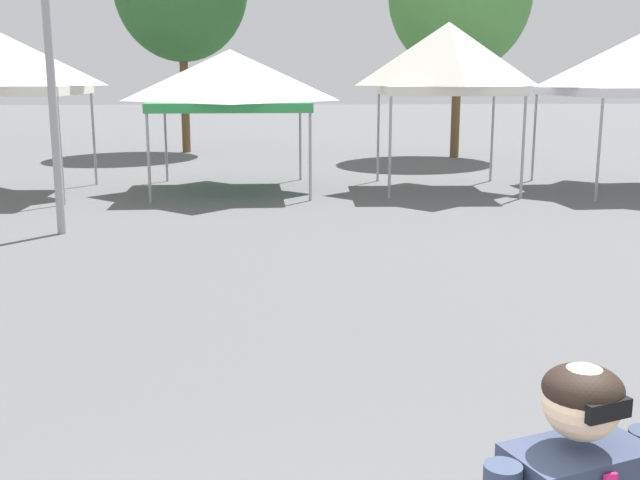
% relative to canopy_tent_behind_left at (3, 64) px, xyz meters
% --- Properties ---
extents(canopy_tent_behind_left, '(3.15, 3.15, 3.48)m').
position_rel_canopy_tent_behind_left_xyz_m(canopy_tent_behind_left, '(0.00, 0.00, 0.00)').
color(canopy_tent_behind_left, '#9E9EA3').
rests_on(canopy_tent_behind_left, ground).
extents(canopy_tent_far_right, '(3.62, 3.62, 3.16)m').
position_rel_canopy_tent_behind_left_xyz_m(canopy_tent_far_right, '(4.83, 0.41, -0.33)').
color(canopy_tent_far_right, '#9E9EA3').
rests_on(canopy_tent_far_right, ground).
extents(canopy_tent_behind_center, '(3.09, 3.09, 3.76)m').
position_rel_canopy_tent_behind_left_xyz_m(canopy_tent_behind_center, '(9.72, 0.30, 0.13)').
color(canopy_tent_behind_center, '#9E9EA3').
rests_on(canopy_tent_behind_center, ground).
extents(canopy_tent_far_left, '(3.79, 3.79, 3.52)m').
position_rel_canopy_tent_behind_left_xyz_m(canopy_tent_far_left, '(14.07, 0.15, -0.00)').
color(canopy_tent_far_left, '#9E9EA3').
rests_on(canopy_tent_far_left, ground).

